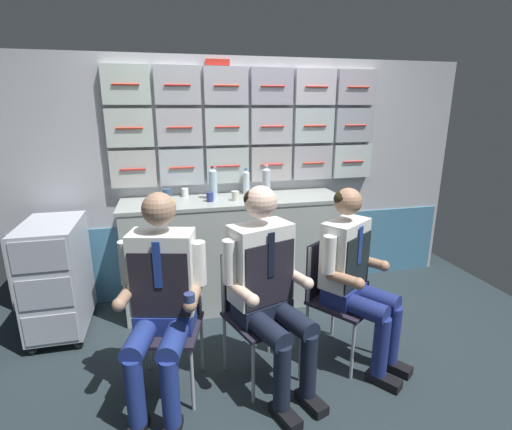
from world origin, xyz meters
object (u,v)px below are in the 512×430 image
at_px(folding_chair_left, 169,308).
at_px(coffee_cup_spare, 235,196).
at_px(water_bottle_short, 266,183).
at_px(crew_member_left, 161,293).
at_px(crew_member_right, 268,281).
at_px(folding_chair_by_counter, 333,286).
at_px(service_trolley, 57,275).
at_px(folding_chair_right, 254,300).
at_px(crew_member_by_counter, 355,272).

bearing_deg(folding_chair_left, coffee_cup_spare, 55.80).
bearing_deg(coffee_cup_spare, water_bottle_short, -1.72).
xyz_separation_m(crew_member_left, crew_member_right, (0.63, -0.01, 0.01)).
bearing_deg(folding_chair_by_counter, coffee_cup_spare, 123.31).
distance_m(crew_member_left, coffee_cup_spare, 1.24).
bearing_deg(crew_member_right, service_trolley, 146.82).
distance_m(service_trolley, folding_chair_by_counter, 2.09).
distance_m(service_trolley, folding_chair_left, 1.13).
xyz_separation_m(folding_chair_right, folding_chair_by_counter, (0.59, 0.07, 0.00)).
bearing_deg(crew_member_right, coffee_cup_spare, 90.21).
relative_size(folding_chair_left, folding_chair_by_counter, 1.00).
xyz_separation_m(crew_member_by_counter, coffee_cup_spare, (-0.63, 0.95, 0.34)).
height_order(folding_chair_right, crew_member_right, crew_member_right).
distance_m(folding_chair_by_counter, water_bottle_short, 1.05).
bearing_deg(water_bottle_short, coffee_cup_spare, 178.28).
bearing_deg(folding_chair_right, crew_member_right, -70.95).
distance_m(crew_member_right, crew_member_by_counter, 0.63).
distance_m(crew_member_right, coffee_cup_spare, 1.08).
bearing_deg(crew_member_by_counter, crew_member_right, -172.49).
height_order(folding_chair_right, water_bottle_short, water_bottle_short).
relative_size(service_trolley, folding_chair_by_counter, 1.08).
height_order(folding_chair_left, coffee_cup_spare, coffee_cup_spare).
xyz_separation_m(service_trolley, crew_member_by_counter, (2.06, -0.85, 0.19)).
height_order(service_trolley, water_bottle_short, water_bottle_short).
bearing_deg(crew_member_left, folding_chair_by_counter, 9.76).
height_order(service_trolley, crew_member_by_counter, crew_member_by_counter).
bearing_deg(coffee_cup_spare, crew_member_by_counter, -56.49).
distance_m(folding_chair_by_counter, crew_member_by_counter, 0.23).
distance_m(service_trolley, folding_chair_right, 1.59).
height_order(crew_member_by_counter, coffee_cup_spare, crew_member_by_counter).
relative_size(folding_chair_left, water_bottle_short, 2.88).
bearing_deg(crew_member_left, water_bottle_short, 48.59).
distance_m(crew_member_left, folding_chair_right, 0.63).
xyz_separation_m(crew_member_right, folding_chair_by_counter, (0.54, 0.22, -0.20)).
distance_m(crew_member_left, crew_member_right, 0.63).
bearing_deg(folding_chair_by_counter, service_trolley, 159.90).
xyz_separation_m(folding_chair_left, folding_chair_by_counter, (1.13, 0.05, 0.00)).
bearing_deg(coffee_cup_spare, crew_member_right, -89.79).
distance_m(crew_member_by_counter, coffee_cup_spare, 1.19).
bearing_deg(service_trolley, folding_chair_by_counter, -20.10).
relative_size(crew_member_right, folding_chair_by_counter, 1.54).
xyz_separation_m(service_trolley, folding_chair_left, (0.84, -0.77, 0.03)).
relative_size(service_trolley, coffee_cup_spare, 11.45).
xyz_separation_m(folding_chair_left, water_bottle_short, (0.85, 0.86, 0.60)).
bearing_deg(folding_chair_right, crew_member_left, -167.03).
xyz_separation_m(crew_member_left, coffee_cup_spare, (0.63, 1.02, 0.31)).
height_order(service_trolley, crew_member_left, crew_member_left).
height_order(folding_chair_left, crew_member_by_counter, crew_member_by_counter).
xyz_separation_m(folding_chair_by_counter, crew_member_by_counter, (0.09, -0.13, 0.16)).
height_order(service_trolley, coffee_cup_spare, coffee_cup_spare).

